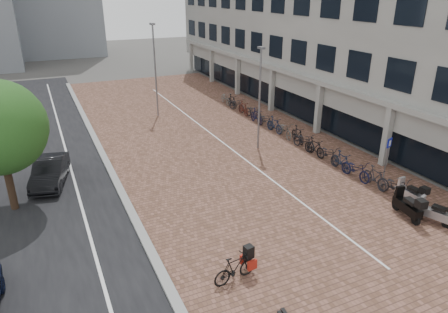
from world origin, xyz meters
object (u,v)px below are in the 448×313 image
Objects in this scene: scooter_front at (410,193)px; scooter_mid at (408,205)px; hero_bike at (235,268)px; scooter_back at (435,212)px; parking_sign at (388,153)px; car_dark at (50,171)px.

scooter_mid is at bearing -145.87° from scooter_front.
hero_bike reaches higher than scooter_front.
scooter_front reaches higher than scooter_back.
scooter_mid reaches higher than hero_bike.
parking_sign is at bearing -78.61° from hero_bike.
car_dark is 2.29× the size of hero_bike.
hero_bike is 1.06× the size of scooter_front.
scooter_back is at bearing -100.22° from hero_bike.
scooter_mid is (-1.12, -0.85, 0.06)m from scooter_front.
car_dark is 17.29m from scooter_front.
parking_sign is at bearing 68.83° from scooter_mid.
car_dark is 16.84m from scooter_mid.
scooter_front is at bearing 47.50° from scooter_mid.
hero_bike is at bearing 159.31° from scooter_back.
parking_sign reaches higher than car_dark.
car_dark reaches higher than scooter_front.
scooter_front is (9.57, 1.41, 0.04)m from hero_bike.
scooter_mid is at bearing -141.87° from parking_sign.
scooter_front is 2.73m from parking_sign.
scooter_mid is (13.56, -9.98, -0.03)m from car_dark.
scooter_back is at bearing -39.66° from scooter_mid.
parking_sign reaches higher than scooter_back.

